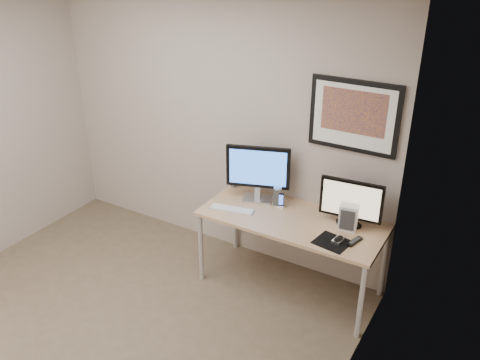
% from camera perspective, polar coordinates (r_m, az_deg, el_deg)
% --- Properties ---
extents(floor, '(3.60, 3.60, 0.00)m').
position_cam_1_polar(floor, '(4.46, -14.85, -16.61)').
color(floor, brown).
rests_on(floor, ground).
extents(room, '(3.60, 3.60, 3.60)m').
position_cam_1_polar(room, '(3.87, -12.99, 5.53)').
color(room, white).
rests_on(room, ground).
extents(desk, '(1.60, 0.70, 0.73)m').
position_cam_1_polar(desk, '(4.47, 5.83, -5.00)').
color(desk, '#916246').
rests_on(desk, floor).
extents(framed_art, '(0.75, 0.04, 0.60)m').
position_cam_1_polar(framed_art, '(4.24, 12.66, 7.02)').
color(framed_art, black).
rests_on(framed_art, room).
extents(monitor_large, '(0.56, 0.26, 0.53)m').
position_cam_1_polar(monitor_large, '(4.58, 2.02, 1.02)').
color(monitor_large, '#B3B3B8').
rests_on(monitor_large, desk).
extents(monitor_tv, '(0.53, 0.14, 0.41)m').
position_cam_1_polar(monitor_tv, '(4.30, 12.36, -2.41)').
color(monitor_tv, black).
rests_on(monitor_tv, desk).
extents(speaker_left, '(0.08, 0.08, 0.16)m').
position_cam_1_polar(speaker_left, '(4.92, -0.73, 0.15)').
color(speaker_left, '#B3B3B8').
rests_on(speaker_left, desk).
extents(speaker_right, '(0.08, 0.08, 0.18)m').
position_cam_1_polar(speaker_right, '(4.58, 4.23, -1.86)').
color(speaker_right, '#B3B3B8').
rests_on(speaker_right, desk).
extents(phone_dock, '(0.08, 0.08, 0.14)m').
position_cam_1_polar(phone_dock, '(4.56, 4.55, -2.28)').
color(phone_dock, black).
rests_on(phone_dock, desk).
extents(keyboard, '(0.42, 0.19, 0.01)m').
position_cam_1_polar(keyboard, '(4.54, -0.89, -3.28)').
color(keyboard, silver).
rests_on(keyboard, desk).
extents(mousepad, '(0.30, 0.28, 0.00)m').
position_cam_1_polar(mousepad, '(4.15, 10.32, -6.88)').
color(mousepad, black).
rests_on(mousepad, desk).
extents(mouse, '(0.08, 0.12, 0.04)m').
position_cam_1_polar(mouse, '(4.16, 10.99, -6.54)').
color(mouse, black).
rests_on(mouse, mousepad).
extents(remote, '(0.09, 0.18, 0.02)m').
position_cam_1_polar(remote, '(4.18, 12.74, -6.72)').
color(remote, black).
rests_on(remote, desk).
extents(fan_unit, '(0.16, 0.13, 0.23)m').
position_cam_1_polar(fan_unit, '(4.29, 12.08, -4.11)').
color(fan_unit, silver).
rests_on(fan_unit, desk).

